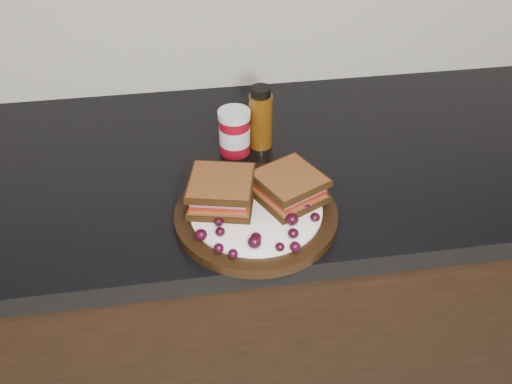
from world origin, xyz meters
TOP-DOWN VIEW (x-y plane):
  - base_cabinets at (0.00, 1.70)m, footprint 3.96×0.58m
  - countertop at (0.00, 1.70)m, footprint 3.98×0.60m
  - plate at (0.08, 1.52)m, footprint 0.28×0.28m
  - sandwich_left at (0.03, 1.55)m, footprint 0.13×0.13m
  - sandwich_right at (0.14, 1.54)m, footprint 0.14×0.14m
  - grape_0 at (-0.01, 1.46)m, footprint 0.02×0.02m
  - grape_1 at (0.02, 1.46)m, footprint 0.02×0.02m
  - grape_2 at (0.01, 1.43)m, footprint 0.02×0.02m
  - grape_3 at (0.03, 1.41)m, footprint 0.02×0.02m
  - grape_4 at (0.07, 1.43)m, footprint 0.02×0.02m
  - grape_5 at (0.07, 1.44)m, footprint 0.02×0.02m
  - grape_6 at (0.11, 1.42)m, footprint 0.02×0.02m
  - grape_7 at (0.13, 1.41)m, footprint 0.02×0.02m
  - grape_8 at (0.13, 1.44)m, footprint 0.02×0.02m
  - grape_9 at (0.14, 1.47)m, footprint 0.02×0.02m
  - grape_10 at (0.18, 1.48)m, footprint 0.02×0.02m
  - grape_11 at (0.17, 1.50)m, footprint 0.02×0.02m
  - grape_12 at (0.17, 1.52)m, footprint 0.02×0.02m
  - grape_13 at (0.18, 1.54)m, footprint 0.02×0.02m
  - grape_14 at (0.15, 1.55)m, footprint 0.02×0.02m
  - grape_15 at (0.13, 1.55)m, footprint 0.02×0.02m
  - grape_16 at (0.03, 1.58)m, footprint 0.02×0.02m
  - grape_17 at (0.02, 1.56)m, footprint 0.02×0.02m
  - grape_18 at (-0.01, 1.54)m, footprint 0.02×0.02m
  - grape_19 at (0.00, 1.53)m, footprint 0.02×0.02m
  - grape_20 at (0.02, 1.49)m, footprint 0.02×0.02m
  - grape_21 at (0.04, 1.54)m, footprint 0.02×0.02m
  - grape_22 at (0.02, 1.54)m, footprint 0.02×0.02m
  - grape_23 at (-0.02, 1.53)m, footprint 0.02×0.02m
  - condiment_jar at (0.07, 1.73)m, footprint 0.07×0.07m
  - oil_bottle at (0.13, 1.75)m, footprint 0.06×0.06m

SIDE VIEW (x-z plane):
  - base_cabinets at x=0.00m, z-range 0.00..0.86m
  - countertop at x=0.00m, z-range 0.86..0.90m
  - plate at x=0.08m, z-range 0.90..0.92m
  - grape_6 at x=0.11m, z-range 0.92..0.94m
  - grape_14 at x=0.15m, z-range 0.92..0.94m
  - grape_3 at x=0.03m, z-range 0.92..0.94m
  - grape_16 at x=0.03m, z-range 0.92..0.94m
  - grape_20 at x=0.02m, z-range 0.92..0.94m
  - grape_11 at x=0.17m, z-range 0.92..0.94m
  - grape_1 at x=0.02m, z-range 0.92..0.94m
  - grape_2 at x=0.01m, z-range 0.92..0.94m
  - grape_10 at x=0.18m, z-range 0.92..0.94m
  - grape_21 at x=0.04m, z-range 0.92..0.94m
  - grape_22 at x=0.02m, z-range 0.92..0.94m
  - grape_13 at x=0.18m, z-range 0.92..0.94m
  - grape_23 at x=-0.02m, z-range 0.92..0.94m
  - grape_17 at x=0.02m, z-range 0.92..0.94m
  - grape_7 at x=0.13m, z-range 0.92..0.94m
  - grape_8 at x=0.13m, z-range 0.92..0.94m
  - grape_18 at x=-0.01m, z-range 0.92..0.94m
  - grape_5 at x=0.07m, z-range 0.92..0.94m
  - grape_19 at x=0.00m, z-range 0.92..0.94m
  - grape_15 at x=0.13m, z-range 0.92..0.94m
  - grape_0 at x=-0.01m, z-range 0.92..0.94m
  - grape_12 at x=0.17m, z-range 0.92..0.94m
  - grape_9 at x=0.14m, z-range 0.92..0.94m
  - grape_4 at x=0.07m, z-range 0.92..0.94m
  - condiment_jar at x=0.07m, z-range 0.90..0.99m
  - sandwich_right at x=0.14m, z-range 0.92..0.97m
  - sandwich_left at x=0.03m, z-range 0.92..0.97m
  - oil_bottle at x=0.13m, z-range 0.90..1.03m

